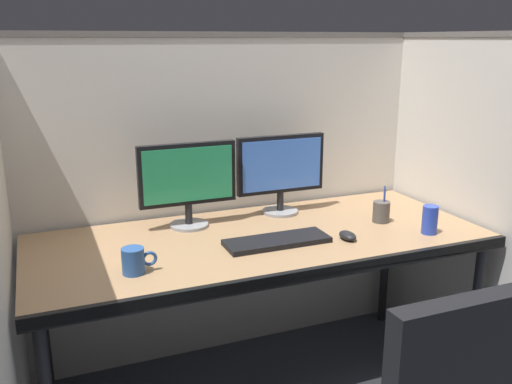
# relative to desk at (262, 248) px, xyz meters

# --- Properties ---
(cubicle_partition_rear) EXTENTS (2.21, 0.06, 1.57)m
(cubicle_partition_rear) POSITION_rel_desk_xyz_m (0.00, 0.46, 0.10)
(cubicle_partition_rear) COLOR beige
(cubicle_partition_rear) RESTS_ON ground
(cubicle_partition_left) EXTENTS (0.06, 1.41, 1.57)m
(cubicle_partition_left) POSITION_rel_desk_xyz_m (-0.99, -0.09, 0.10)
(cubicle_partition_left) COLOR beige
(cubicle_partition_left) RESTS_ON ground
(cubicle_partition_right) EXTENTS (0.06, 1.41, 1.57)m
(cubicle_partition_right) POSITION_rel_desk_xyz_m (0.99, -0.09, 0.10)
(cubicle_partition_right) COLOR beige
(cubicle_partition_right) RESTS_ON ground
(desk) EXTENTS (1.90, 0.80, 0.74)m
(desk) POSITION_rel_desk_xyz_m (0.00, 0.00, 0.00)
(desk) COLOR #997551
(desk) RESTS_ON ground
(monitor_left) EXTENTS (0.43, 0.17, 0.37)m
(monitor_left) POSITION_rel_desk_xyz_m (-0.25, 0.24, 0.27)
(monitor_left) COLOR gray
(monitor_left) RESTS_ON desk
(monitor_right) EXTENTS (0.43, 0.17, 0.37)m
(monitor_right) POSITION_rel_desk_xyz_m (0.21, 0.27, 0.27)
(monitor_right) COLOR gray
(monitor_right) RESTS_ON desk
(keyboard_main) EXTENTS (0.43, 0.15, 0.02)m
(keyboard_main) POSITION_rel_desk_xyz_m (0.03, -0.09, 0.06)
(keyboard_main) COLOR black
(keyboard_main) RESTS_ON desk
(computer_mouse) EXTENTS (0.06, 0.10, 0.04)m
(computer_mouse) POSITION_rel_desk_xyz_m (0.32, -0.16, 0.07)
(computer_mouse) COLOR black
(computer_mouse) RESTS_ON desk
(soda_can) EXTENTS (0.07, 0.07, 0.12)m
(soda_can) POSITION_rel_desk_xyz_m (0.68, -0.23, 0.11)
(soda_can) COLOR #263FB2
(soda_can) RESTS_ON desk
(coffee_mug) EXTENTS (0.13, 0.08, 0.09)m
(coffee_mug) POSITION_rel_desk_xyz_m (-0.56, -0.17, 0.10)
(coffee_mug) COLOR #264C8C
(coffee_mug) RESTS_ON desk
(pen_cup) EXTENTS (0.08, 0.08, 0.17)m
(pen_cup) POSITION_rel_desk_xyz_m (0.58, -0.02, 0.10)
(pen_cup) COLOR #4C4742
(pen_cup) RESTS_ON desk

